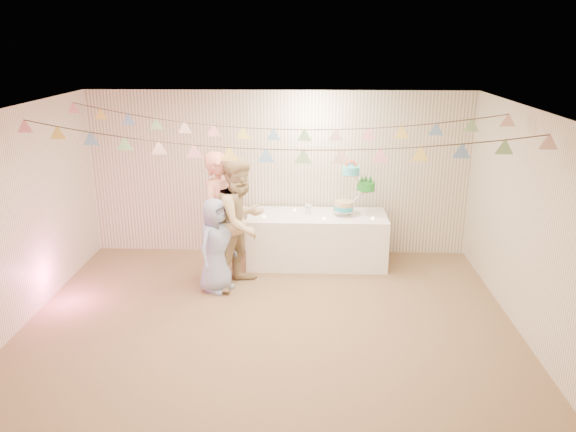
{
  "coord_description": "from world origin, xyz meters",
  "views": [
    {
      "loc": [
        0.46,
        -6.12,
        3.37
      ],
      "look_at": [
        0.2,
        0.8,
        1.15
      ],
      "focal_mm": 35.0,
      "sensor_mm": 36.0,
      "label": 1
    }
  ],
  "objects_px": {
    "person_adult_a": "(222,218)",
    "person_child": "(216,245)",
    "table": "(317,239)",
    "cake_stand": "(354,192)",
    "person_adult_b": "(241,222)"
  },
  "relations": [
    {
      "from": "person_adult_a",
      "to": "person_adult_b",
      "type": "height_order",
      "value": "person_adult_a"
    },
    {
      "from": "person_adult_b",
      "to": "person_child",
      "type": "bearing_deg",
      "value": 152.04
    },
    {
      "from": "person_adult_a",
      "to": "person_child",
      "type": "relative_size",
      "value": 1.43
    },
    {
      "from": "table",
      "to": "person_adult_a",
      "type": "height_order",
      "value": "person_adult_a"
    },
    {
      "from": "table",
      "to": "person_adult_b",
      "type": "bearing_deg",
      "value": -142.13
    },
    {
      "from": "person_adult_a",
      "to": "table",
      "type": "bearing_deg",
      "value": -35.51
    },
    {
      "from": "person_adult_b",
      "to": "person_child",
      "type": "relative_size",
      "value": 1.4
    },
    {
      "from": "table",
      "to": "person_adult_b",
      "type": "height_order",
      "value": "person_adult_b"
    },
    {
      "from": "cake_stand",
      "to": "table",
      "type": "bearing_deg",
      "value": -174.81
    },
    {
      "from": "table",
      "to": "person_adult_a",
      "type": "xyz_separation_m",
      "value": [
        -1.35,
        -0.69,
        0.55
      ]
    },
    {
      "from": "table",
      "to": "cake_stand",
      "type": "bearing_deg",
      "value": 5.19
    },
    {
      "from": "cake_stand",
      "to": "person_adult_b",
      "type": "relative_size",
      "value": 0.42
    },
    {
      "from": "cake_stand",
      "to": "person_child",
      "type": "distance_m",
      "value": 2.26
    },
    {
      "from": "table",
      "to": "cake_stand",
      "type": "xyz_separation_m",
      "value": [
        0.55,
        0.05,
        0.74
      ]
    },
    {
      "from": "cake_stand",
      "to": "person_child",
      "type": "xyz_separation_m",
      "value": [
        -1.93,
        -1.07,
        -0.47
      ]
    }
  ]
}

